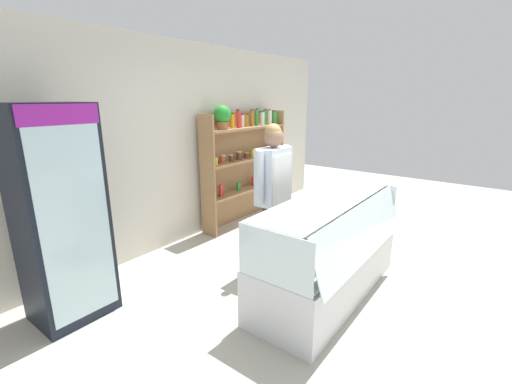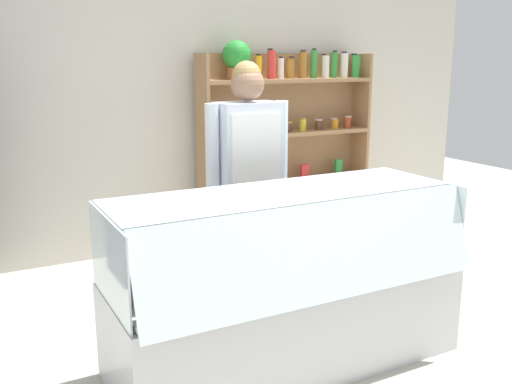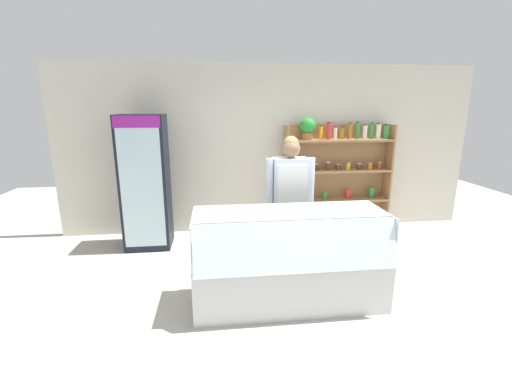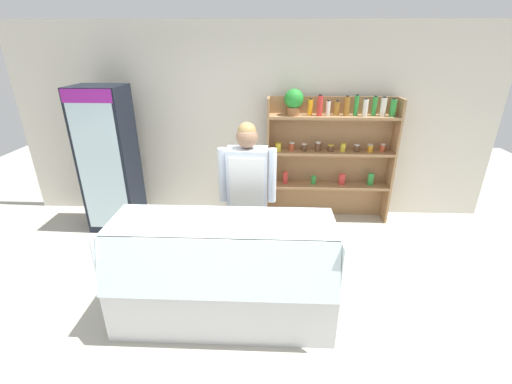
{
  "view_description": "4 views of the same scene",
  "coord_description": "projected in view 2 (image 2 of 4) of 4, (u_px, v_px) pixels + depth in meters",
  "views": [
    {
      "loc": [
        -3.15,
        -1.32,
        1.97
      ],
      "look_at": [
        -0.47,
        0.71,
        1.05
      ],
      "focal_mm": 24.0,
      "sensor_mm": 36.0,
      "label": 1
    },
    {
      "loc": [
        -1.73,
        -2.55,
        1.71
      ],
      "look_at": [
        -0.02,
        0.67,
        0.86
      ],
      "focal_mm": 40.0,
      "sensor_mm": 36.0,
      "label": 2
    },
    {
      "loc": [
        -0.9,
        -3.22,
        2.05
      ],
      "look_at": [
        -0.44,
        0.73,
        1.05
      ],
      "focal_mm": 24.0,
      "sensor_mm": 36.0,
      "label": 3
    },
    {
      "loc": [
        0.23,
        -2.53,
        2.42
      ],
      "look_at": [
        0.1,
        0.67,
        1.02
      ],
      "focal_mm": 24.0,
      "sensor_mm": 36.0,
      "label": 4
    }
  ],
  "objects": [
    {
      "name": "ground_plane",
      "position": [
        311.0,
        356.0,
        3.37
      ],
      "size": [
        12.0,
        12.0,
        0.0
      ],
      "primitive_type": "plane",
      "color": "#B7B2A3"
    },
    {
      "name": "shop_clerk",
      "position": [
        248.0,
        166.0,
        3.84
      ],
      "size": [
        0.61,
        0.25,
        1.7
      ],
      "color": "#2D2D38",
      "rests_on": "ground"
    },
    {
      "name": "deli_display_case",
      "position": [
        285.0,
        312.0,
        3.23
      ],
      "size": [
        1.98,
        0.8,
        1.01
      ],
      "color": "silver",
      "rests_on": "ground"
    },
    {
      "name": "back_wall",
      "position": [
        169.0,
        101.0,
        5.08
      ],
      "size": [
        6.8,
        0.1,
        2.7
      ],
      "primitive_type": "cube",
      "color": "beige",
      "rests_on": "ground"
    },
    {
      "name": "shelving_unit",
      "position": [
        281.0,
        129.0,
        5.42
      ],
      "size": [
        1.76,
        0.29,
        1.87
      ],
      "color": "#9E754C",
      "rests_on": "ground"
    }
  ]
}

